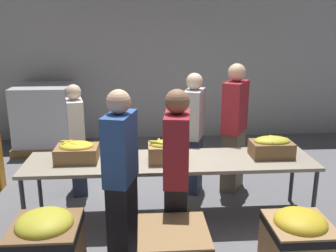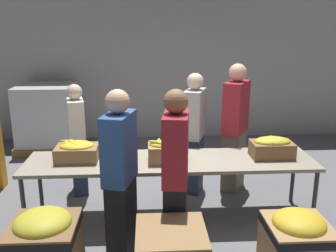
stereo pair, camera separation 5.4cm
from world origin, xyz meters
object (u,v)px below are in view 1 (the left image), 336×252
at_px(volunteer_0, 193,134).
at_px(pallet_stack_0, 45,118).
at_px(banana_box_0, 77,151).
at_px(volunteer_4, 234,129).
at_px(banana_box_2, 272,146).
at_px(donation_bin_2, 298,247).
at_px(banana_box_1, 167,151).
at_px(volunteer_2, 77,141).
at_px(volunteer_3, 177,178).
at_px(volunteer_1, 121,177).
at_px(sorting_table, 171,163).

xyz_separation_m(volunteer_0, pallet_stack_0, (-2.48, 1.98, -0.24)).
height_order(banana_box_0, volunteer_0, volunteer_0).
distance_m(volunteer_0, volunteer_4, 0.57).
relative_size(banana_box_2, donation_bin_2, 0.67).
relative_size(banana_box_1, volunteer_4, 0.27).
bearing_deg(volunteer_2, volunteer_3, 24.98).
xyz_separation_m(volunteer_2, donation_bin_2, (2.22, -2.07, -0.37)).
bearing_deg(banana_box_0, volunteer_4, 19.95).
distance_m(banana_box_0, volunteer_1, 0.93).
relative_size(banana_box_0, banana_box_1, 1.02).
bearing_deg(volunteer_1, banana_box_1, -22.34).
bearing_deg(volunteer_0, donation_bin_2, 36.83).
bearing_deg(donation_bin_2, volunteer_2, 137.05).
height_order(volunteer_0, volunteer_1, volunteer_1).
xyz_separation_m(banana_box_2, volunteer_4, (-0.27, 0.74, 0.01)).
bearing_deg(volunteer_0, volunteer_2, -71.91).
bearing_deg(volunteer_1, volunteer_0, -17.31).
relative_size(volunteer_3, volunteer_4, 0.97).
relative_size(banana_box_0, volunteer_4, 0.27).
height_order(volunteer_1, volunteer_3, volunteer_3).
xyz_separation_m(banana_box_2, volunteer_1, (-1.74, -0.74, -0.02)).
relative_size(banana_box_0, donation_bin_2, 0.66).
height_order(banana_box_1, volunteer_4, volunteer_4).
height_order(volunteer_4, pallet_stack_0, volunteer_4).
distance_m(banana_box_2, volunteer_1, 1.89).
distance_m(sorting_table, volunteer_0, 0.84).
bearing_deg(banana_box_1, volunteer_0, 62.78).
distance_m(volunteer_0, donation_bin_2, 2.19).
bearing_deg(pallet_stack_0, volunteer_4, -32.73).
distance_m(volunteer_0, pallet_stack_0, 3.18).
bearing_deg(banana_box_1, volunteer_1, -126.87).
bearing_deg(sorting_table, volunteer_3, -89.93).
height_order(donation_bin_2, pallet_stack_0, pallet_stack_0).
distance_m(sorting_table, pallet_stack_0, 3.45).
bearing_deg(banana_box_2, volunteer_1, -156.89).
xyz_separation_m(donation_bin_2, pallet_stack_0, (-3.13, 4.02, 0.20)).
distance_m(volunteer_0, volunteer_2, 1.58).
relative_size(banana_box_1, donation_bin_2, 0.65).
bearing_deg(banana_box_1, volunteer_4, 40.21).
xyz_separation_m(volunteer_0, volunteer_4, (0.56, 0.03, 0.06)).
height_order(sorting_table, volunteer_0, volunteer_0).
relative_size(sorting_table, volunteer_2, 2.21).
bearing_deg(volunteer_4, pallet_stack_0, -92.15).
relative_size(volunteer_2, donation_bin_2, 2.08).
relative_size(volunteer_2, volunteer_4, 0.86).
bearing_deg(volunteer_0, banana_box_1, -8.05).
height_order(sorting_table, donation_bin_2, sorting_table).
bearing_deg(pallet_stack_0, donation_bin_2, -52.15).
bearing_deg(volunteer_2, volunteer_1, 11.36).
xyz_separation_m(volunteer_1, volunteer_3, (0.53, -0.06, 0.00)).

